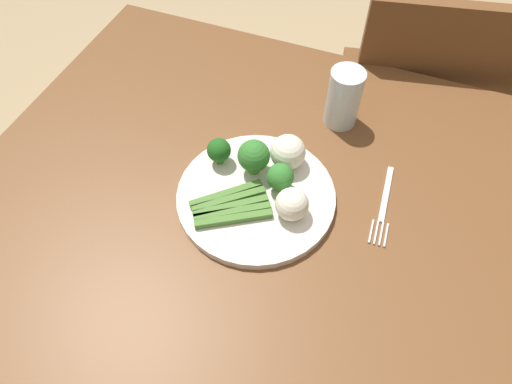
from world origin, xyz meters
TOP-DOWN VIEW (x-y plane):
  - ground_plane at (0.00, 0.00)m, footprint 6.00×6.00m
  - dining_table at (0.00, 0.00)m, footprint 1.13×0.94m
  - chair at (-0.18, -0.61)m, footprint 0.47×0.47m
  - plate at (0.06, -0.04)m, footprint 0.27×0.27m
  - asparagus_bundle at (0.09, -0.00)m, footprint 0.14×0.12m
  - broccoli_back at (0.14, -0.09)m, footprint 0.04×0.04m
  - broccoli_near_center at (0.08, -0.09)m, footprint 0.06×0.06m
  - broccoli_left at (0.03, -0.07)m, footprint 0.05×0.05m
  - cauliflower_edge at (0.03, -0.12)m, footprint 0.06×0.06m
  - cauliflower_mid at (-0.01, -0.03)m, footprint 0.05×0.05m
  - fork at (-0.15, -0.11)m, footprint 0.03×0.17m
  - water_glass at (-0.02, -0.28)m, footprint 0.06×0.06m

SIDE VIEW (x-z plane):
  - ground_plane at x=0.00m, z-range -0.02..0.00m
  - chair at x=-0.18m, z-range 0.07..0.94m
  - dining_table at x=0.00m, z-range 0.25..0.98m
  - fork at x=-0.15m, z-range 0.72..0.73m
  - plate at x=0.06m, z-range 0.72..0.74m
  - asparagus_bundle at x=0.09m, z-range 0.74..0.75m
  - cauliflower_mid at x=-0.01m, z-range 0.74..0.79m
  - broccoli_back at x=0.14m, z-range 0.74..0.79m
  - cauliflower_edge at x=0.03m, z-range 0.74..0.80m
  - broccoli_left at x=0.03m, z-range 0.74..0.80m
  - broccoli_near_center at x=0.08m, z-range 0.74..0.81m
  - water_glass at x=-0.02m, z-range 0.72..0.84m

